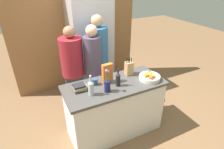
% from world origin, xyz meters
% --- Properties ---
extents(ground_plane, '(14.00, 14.00, 0.00)m').
position_xyz_m(ground_plane, '(0.00, 0.00, 0.00)').
color(ground_plane, brown).
extents(kitchen_island, '(1.48, 0.65, 0.89)m').
position_xyz_m(kitchen_island, '(0.00, 0.00, 0.44)').
color(kitchen_island, silver).
rests_on(kitchen_island, ground_plane).
extents(back_wall_wood, '(2.68, 0.12, 2.60)m').
position_xyz_m(back_wall_wood, '(0.00, 1.78, 1.30)').
color(back_wall_wood, olive).
rests_on(back_wall_wood, ground_plane).
extents(refrigerator, '(0.80, 0.62, 2.00)m').
position_xyz_m(refrigerator, '(0.18, 1.42, 1.00)').
color(refrigerator, '#B7B7BC').
rests_on(refrigerator, ground_plane).
extents(fruit_bowl, '(0.32, 0.32, 0.12)m').
position_xyz_m(fruit_bowl, '(0.54, -0.12, 0.93)').
color(fruit_bowl, silver).
rests_on(fruit_bowl, kitchen_island).
extents(knife_block, '(0.12, 0.10, 0.29)m').
position_xyz_m(knife_block, '(0.34, 0.16, 1.00)').
color(knife_block, tan).
rests_on(knife_block, kitchen_island).
extents(flower_vase, '(0.09, 0.09, 0.34)m').
position_xyz_m(flower_vase, '(-0.17, -0.12, 1.00)').
color(flower_vase, '#191E4C').
rests_on(flower_vase, kitchen_island).
extents(cereal_box, '(0.16, 0.07, 0.29)m').
position_xyz_m(cereal_box, '(-0.07, 0.10, 1.03)').
color(cereal_box, orange).
rests_on(cereal_box, kitchen_island).
extents(coffee_mug, '(0.11, 0.10, 0.09)m').
position_xyz_m(coffee_mug, '(-0.26, 0.12, 0.93)').
color(coffee_mug, '#334770').
rests_on(coffee_mug, kitchen_island).
extents(book_stack, '(0.19, 0.17, 0.09)m').
position_xyz_m(book_stack, '(-0.50, 0.08, 0.93)').
color(book_stack, '#232328').
rests_on(book_stack, kitchen_island).
extents(bottle_oil, '(0.08, 0.08, 0.29)m').
position_xyz_m(bottle_oil, '(-0.40, -0.10, 1.00)').
color(bottle_oil, '#B2BCC1').
rests_on(bottle_oil, kitchen_island).
extents(bottle_vinegar, '(0.07, 0.07, 0.28)m').
position_xyz_m(bottle_vinegar, '(0.03, -0.06, 1.00)').
color(bottle_vinegar, black).
rests_on(bottle_vinegar, kitchen_island).
extents(person_at_sink, '(0.38, 0.38, 1.60)m').
position_xyz_m(person_at_sink, '(-0.39, 0.77, 0.89)').
color(person_at_sink, '#383842').
rests_on(person_at_sink, ground_plane).
extents(person_in_blue, '(0.29, 0.29, 1.61)m').
position_xyz_m(person_in_blue, '(-0.07, 0.65, 0.92)').
color(person_in_blue, '#383842').
rests_on(person_in_blue, ground_plane).
extents(person_in_red_tee, '(0.35, 0.35, 1.72)m').
position_xyz_m(person_in_red_tee, '(0.09, 0.81, 0.97)').
color(person_in_red_tee, '#383842').
rests_on(person_in_red_tee, ground_plane).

